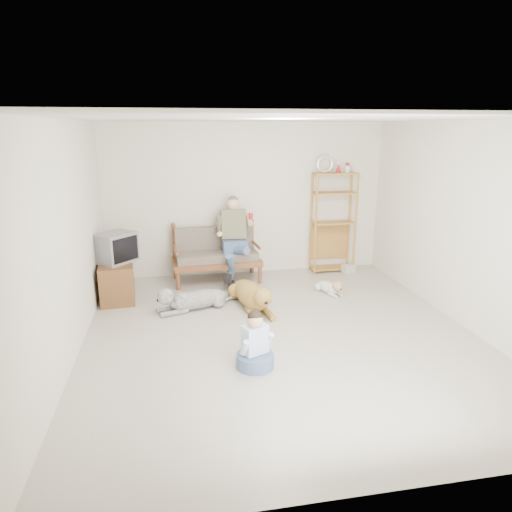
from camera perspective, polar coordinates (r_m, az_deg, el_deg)
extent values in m
plane|color=beige|center=(6.05, 3.09, -9.76)|extent=(5.50, 5.50, 0.00)
plane|color=silver|center=(5.46, 3.52, 16.76)|extent=(5.50, 5.50, 0.00)
plane|color=silver|center=(8.25, -1.22, 7.02)|extent=(5.00, 0.00, 5.00)
plane|color=silver|center=(3.12, 15.31, -8.46)|extent=(5.00, 0.00, 5.00)
plane|color=silver|center=(5.58, -22.55, 1.57)|extent=(0.00, 5.50, 5.50)
plane|color=silver|center=(6.64, 24.80, 3.42)|extent=(0.00, 5.50, 5.50)
cube|color=brown|center=(7.97, -4.93, -0.72)|extent=(1.54, 0.79, 0.10)
cube|color=#716556|center=(7.94, -4.95, 0.07)|extent=(1.41, 0.68, 0.13)
cube|color=#716556|center=(8.11, -5.15, 2.12)|extent=(1.38, 0.20, 0.45)
cylinder|color=brown|center=(8.12, -5.23, 3.59)|extent=(1.40, 0.14, 0.05)
cylinder|color=brown|center=(7.71, -9.86, -3.03)|extent=(0.07, 0.07, 0.30)
cylinder|color=brown|center=(8.19, -10.03, 0.46)|extent=(0.07, 0.07, 0.95)
cylinder|color=brown|center=(7.84, 0.42, -2.48)|extent=(0.07, 0.07, 0.30)
cylinder|color=brown|center=(8.31, -0.34, 0.92)|extent=(0.07, 0.07, 0.95)
cube|color=#4F6391|center=(7.92, -2.73, 1.38)|extent=(0.41, 0.39, 0.20)
cube|color=#767552|center=(7.94, -2.87, 4.04)|extent=(0.43, 0.29, 0.53)
sphere|color=#D7A786|center=(7.84, -2.87, 6.53)|extent=(0.21, 0.21, 0.21)
sphere|color=#58544E|center=(7.86, -2.90, 6.85)|extent=(0.19, 0.19, 0.19)
cylinder|color=red|center=(7.73, -0.65, 5.04)|extent=(0.07, 0.07, 0.09)
cube|color=#C5863E|center=(8.40, 9.89, 10.12)|extent=(0.77, 0.32, 0.03)
torus|color=silver|center=(8.32, 8.61, 11.27)|extent=(0.31, 0.05, 0.31)
cone|color=red|center=(8.41, 10.25, 10.76)|extent=(0.10, 0.10, 0.16)
cylinder|color=#C5863E|center=(8.27, 7.50, 3.85)|extent=(0.04, 0.04, 1.83)
cylinder|color=#C5863E|center=(8.55, 6.90, 4.26)|extent=(0.04, 0.04, 1.83)
cylinder|color=#C5863E|center=(8.53, 12.33, 3.98)|extent=(0.04, 0.04, 1.83)
cylinder|color=#C5863E|center=(8.80, 11.60, 4.38)|extent=(0.04, 0.04, 1.83)
cube|color=silver|center=(8.66, 11.48, -1.55)|extent=(0.26, 0.21, 0.14)
cube|color=brown|center=(7.47, -16.96, -2.90)|extent=(0.57, 0.94, 0.60)
cube|color=brown|center=(7.30, -19.02, -3.52)|extent=(0.05, 0.40, 0.50)
cube|color=brown|center=(7.71, -18.56, -2.46)|extent=(0.05, 0.40, 0.50)
cube|color=slate|center=(7.32, -17.14, 1.03)|extent=(0.70, 0.70, 0.46)
cube|color=black|center=(7.16, -15.99, 0.79)|extent=(0.33, 0.36, 0.37)
cube|color=silver|center=(8.36, -9.65, -0.46)|extent=(0.12, 0.02, 0.08)
ellipsoid|color=#A8803A|center=(6.93, -0.78, -4.82)|extent=(0.54, 1.11, 0.33)
sphere|color=#A8803A|center=(6.64, 0.09, -5.55)|extent=(0.33, 0.33, 0.33)
sphere|color=#A8803A|center=(6.35, 0.88, -5.16)|extent=(0.26, 0.26, 0.26)
ellipsoid|color=#A8803A|center=(6.26, 1.25, -5.75)|extent=(0.14, 0.20, 0.10)
cylinder|color=#A8803A|center=(7.44, -2.07, -4.18)|extent=(0.25, 0.40, 0.05)
ellipsoid|color=#A8803A|center=(6.35, 0.01, -5.17)|extent=(0.07, 0.09, 0.13)
ellipsoid|color=#A8803A|center=(6.41, 1.58, -4.98)|extent=(0.07, 0.09, 0.13)
ellipsoid|color=silver|center=(6.87, -7.20, -5.41)|extent=(0.96, 0.58, 0.27)
sphere|color=silver|center=(6.78, -9.37, -5.64)|extent=(0.27, 0.27, 0.27)
sphere|color=silver|center=(6.67, -11.26, -5.00)|extent=(0.24, 0.24, 0.24)
ellipsoid|color=silver|center=(6.65, -12.13, -5.33)|extent=(0.19, 0.15, 0.09)
cylinder|color=silver|center=(7.06, -3.73, -5.43)|extent=(0.31, 0.26, 0.04)
ellipsoid|color=silver|center=(6.75, -11.29, -4.75)|extent=(0.09, 0.07, 0.12)
ellipsoid|color=silver|center=(6.60, -10.85, -5.20)|extent=(0.09, 0.07, 0.12)
ellipsoid|color=silver|center=(7.56, 8.91, -3.87)|extent=(0.35, 0.49, 0.18)
sphere|color=silver|center=(7.46, 9.58, -4.07)|extent=(0.18, 0.18, 0.18)
sphere|color=tan|center=(7.35, 10.19, -3.76)|extent=(0.16, 0.16, 0.16)
ellipsoid|color=tan|center=(7.31, 10.56, -4.04)|extent=(0.11, 0.13, 0.06)
cylinder|color=silver|center=(7.74, 7.81, -3.77)|extent=(0.14, 0.16, 0.03)
cone|color=tan|center=(7.31, 9.79, -3.45)|extent=(0.05, 0.05, 0.06)
cone|color=tan|center=(7.38, 10.45, -3.29)|extent=(0.05, 0.05, 0.06)
torus|color=red|center=(7.37, 10.06, -3.80)|extent=(0.15, 0.15, 0.02)
cylinder|color=#4F6391|center=(5.26, -0.11, -12.91)|extent=(0.43, 0.43, 0.16)
cube|color=silver|center=(5.16, -0.15, -10.34)|extent=(0.32, 0.27, 0.33)
sphere|color=#D7A786|center=(5.05, -0.11, -8.05)|extent=(0.18, 0.18, 0.18)
sphere|color=black|center=(5.04, -0.13, -7.71)|extent=(0.17, 0.17, 0.17)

